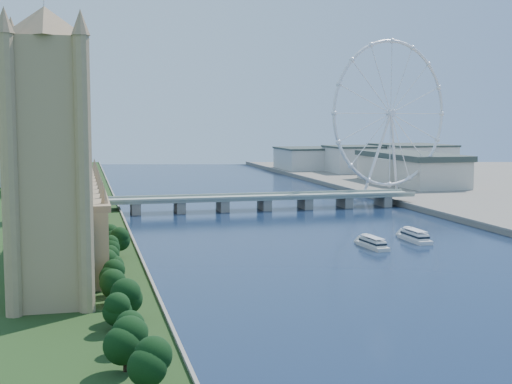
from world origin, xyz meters
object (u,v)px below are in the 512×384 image
object	(u,v)px
victoria_tower	(48,148)
tour_boat_far	(415,241)
tour_boat_near	(373,248)
london_eye	(391,114)

from	to	relation	value
victoria_tower	tour_boat_far	distance (m)	211.65
tour_boat_near	london_eye	bearing A→B (deg)	59.18
london_eye	tour_boat_near	bearing A→B (deg)	-116.31
tour_boat_near	tour_boat_far	xyz separation A→B (m)	(29.09, 12.74, 0.00)
london_eye	victoria_tower	bearing A→B (deg)	-130.35
tour_boat_near	tour_boat_far	world-z (taller)	tour_boat_far
victoria_tower	tour_boat_far	size ratio (longest dim) A/B	3.74
tour_boat_near	tour_boat_far	bearing A→B (deg)	19.14
victoria_tower	london_eye	size ratio (longest dim) A/B	0.90
victoria_tower	tour_boat_far	world-z (taller)	victoria_tower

